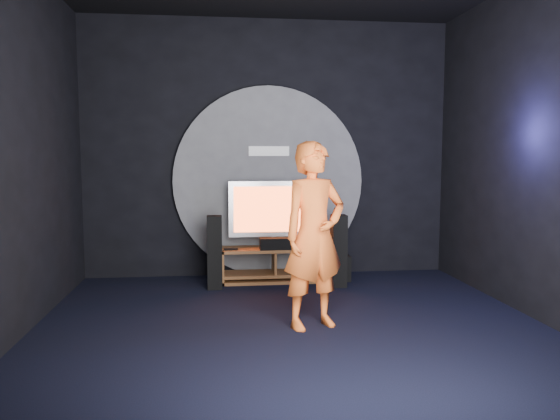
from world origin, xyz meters
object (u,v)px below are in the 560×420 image
object	(u,v)px
subwoofer	(337,267)
player	(314,235)
tv	(274,211)
tower_speaker_right	(339,251)
tower_speaker_left	(215,252)
media_console	(275,267)

from	to	relation	value
subwoofer	player	xyz separation A→B (m)	(-0.67, -1.94, 0.73)
tv	subwoofer	xyz separation A→B (m)	(0.85, -0.10, -0.76)
tower_speaker_right	player	world-z (taller)	player
tv	player	world-z (taller)	player
tower_speaker_right	subwoofer	world-z (taller)	tower_speaker_right
tower_speaker_left	player	size ratio (longest dim) A/B	0.51
media_console	tv	bearing A→B (deg)	95.99
player	tv	bearing A→B (deg)	73.76
tower_speaker_left	subwoofer	distance (m)	1.68
tower_speaker_right	subwoofer	size ratio (longest dim) A/B	2.73
media_console	tower_speaker_left	size ratio (longest dim) A/B	1.53
tower_speaker_right	player	xyz separation A→B (m)	(-0.60, -1.57, 0.44)
tv	tower_speaker_right	size ratio (longest dim) A/B	1.29
player	media_console	bearing A→B (deg)	73.73
tower_speaker_left	tower_speaker_right	bearing A→B (deg)	-2.90
tower_speaker_left	tower_speaker_right	size ratio (longest dim) A/B	1.00
media_console	tv	world-z (taller)	tv
player	tower_speaker_left	bearing A→B (deg)	98.87
tower_speaker_right	tower_speaker_left	bearing A→B (deg)	177.10
tower_speaker_left	subwoofer	size ratio (longest dim) A/B	2.73
tower_speaker_right	tv	bearing A→B (deg)	149.46
tv	media_console	bearing A→B (deg)	-84.01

